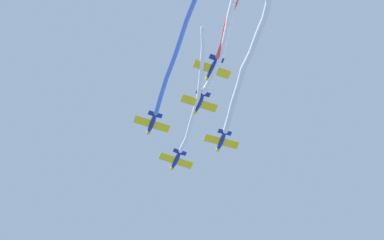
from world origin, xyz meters
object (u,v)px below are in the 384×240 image
(airplane_left_wing, at_px, (152,124))
(airplane_trail, at_px, (212,69))
(airplane_lead, at_px, (176,160))
(airplane_right_wing, at_px, (221,141))
(airplane_slot, at_px, (199,103))

(airplane_left_wing, bearing_deg, airplane_trail, -154.79)
(airplane_lead, relative_size, airplane_left_wing, 1.01)
(airplane_right_wing, height_order, airplane_slot, airplane_right_wing)
(airplane_right_wing, bearing_deg, airplane_slot, 136.94)
(airplane_trail, bearing_deg, airplane_slot, -2.51)
(airplane_lead, distance_m, airplane_right_wing, 9.26)
(airplane_lead, relative_size, airplane_slot, 1.01)
(airplane_slot, bearing_deg, airplane_trail, 178.68)
(airplane_left_wing, distance_m, airplane_slot, 9.25)
(airplane_left_wing, relative_size, airplane_right_wing, 1.03)
(airplane_left_wing, height_order, airplane_trail, airplane_trail)
(airplane_right_wing, xyz_separation_m, airplane_slot, (-9.17, -1.21, -0.50))
(airplane_right_wing, xyz_separation_m, airplane_trail, (-13.15, -6.40, 0.10))
(airplane_slot, bearing_deg, airplane_lead, -1.29)
(airplane_right_wing, relative_size, airplane_slot, 0.97)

